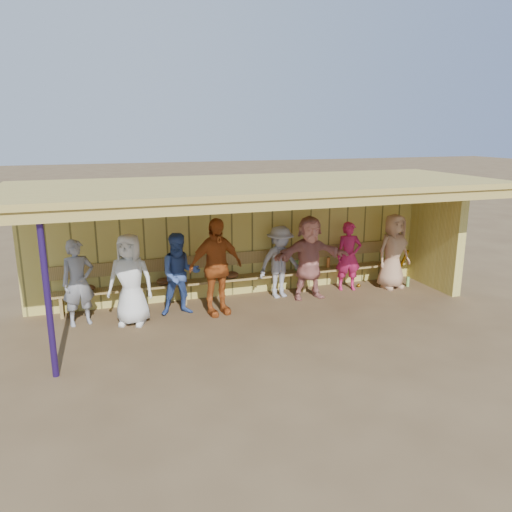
{
  "coord_description": "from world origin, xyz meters",
  "views": [
    {
      "loc": [
        -2.96,
        -8.43,
        3.42
      ],
      "look_at": [
        0.0,
        0.35,
        1.05
      ],
      "focal_mm": 35.0,
      "sensor_mm": 36.0,
      "label": 1
    }
  ],
  "objects_px": {
    "player_h": "(393,251)",
    "player_c": "(180,274)",
    "player_f": "(309,258)",
    "bench": "(244,272)",
    "player_e": "(280,262)",
    "player_a": "(78,283)",
    "player_d": "(216,267)",
    "player_b": "(130,280)",
    "player_g": "(349,256)"
  },
  "relations": [
    {
      "from": "player_c",
      "to": "player_d",
      "type": "relative_size",
      "value": 0.85
    },
    {
      "from": "player_h",
      "to": "player_e",
      "type": "bearing_deg",
      "value": 167.57
    },
    {
      "from": "player_e",
      "to": "player_h",
      "type": "bearing_deg",
      "value": -15.07
    },
    {
      "from": "player_d",
      "to": "bench",
      "type": "height_order",
      "value": "player_d"
    },
    {
      "from": "bench",
      "to": "player_d",
      "type": "bearing_deg",
      "value": -134.35
    },
    {
      "from": "bench",
      "to": "player_e",
      "type": "bearing_deg",
      "value": -24.28
    },
    {
      "from": "player_a",
      "to": "bench",
      "type": "xyz_separation_m",
      "value": [
        3.25,
        0.57,
        -0.25
      ]
    },
    {
      "from": "player_e",
      "to": "player_f",
      "type": "relative_size",
      "value": 0.87
    },
    {
      "from": "player_h",
      "to": "bench",
      "type": "relative_size",
      "value": 0.22
    },
    {
      "from": "player_f",
      "to": "player_h",
      "type": "bearing_deg",
      "value": 4.33
    },
    {
      "from": "player_a",
      "to": "player_g",
      "type": "distance_m",
      "value": 5.53
    },
    {
      "from": "bench",
      "to": "player_f",
      "type": "bearing_deg",
      "value": -23.97
    },
    {
      "from": "bench",
      "to": "player_a",
      "type": "bearing_deg",
      "value": -170.12
    },
    {
      "from": "player_g",
      "to": "player_d",
      "type": "bearing_deg",
      "value": -156.3
    },
    {
      "from": "player_b",
      "to": "bench",
      "type": "bearing_deg",
      "value": 41.82
    },
    {
      "from": "player_h",
      "to": "player_g",
      "type": "bearing_deg",
      "value": 160.53
    },
    {
      "from": "player_f",
      "to": "bench",
      "type": "bearing_deg",
      "value": 159.2
    },
    {
      "from": "player_d",
      "to": "bench",
      "type": "distance_m",
      "value": 1.23
    },
    {
      "from": "player_b",
      "to": "player_d",
      "type": "relative_size",
      "value": 0.9
    },
    {
      "from": "player_c",
      "to": "bench",
      "type": "bearing_deg",
      "value": 24.87
    },
    {
      "from": "player_h",
      "to": "bench",
      "type": "height_order",
      "value": "player_h"
    },
    {
      "from": "player_d",
      "to": "player_f",
      "type": "relative_size",
      "value": 1.07
    },
    {
      "from": "player_a",
      "to": "player_c",
      "type": "xyz_separation_m",
      "value": [
        1.8,
        -0.06,
        0.0
      ]
    },
    {
      "from": "player_b",
      "to": "player_e",
      "type": "relative_size",
      "value": 1.1
    },
    {
      "from": "player_f",
      "to": "player_h",
      "type": "relative_size",
      "value": 1.04
    },
    {
      "from": "player_g",
      "to": "bench",
      "type": "relative_size",
      "value": 0.2
    },
    {
      "from": "player_c",
      "to": "player_g",
      "type": "distance_m",
      "value": 3.74
    },
    {
      "from": "player_a",
      "to": "player_d",
      "type": "xyz_separation_m",
      "value": [
        2.44,
        -0.26,
        0.14
      ]
    },
    {
      "from": "player_a",
      "to": "player_f",
      "type": "xyz_separation_m",
      "value": [
        4.48,
        0.02,
        0.08
      ]
    },
    {
      "from": "player_g",
      "to": "bench",
      "type": "distance_m",
      "value": 2.3
    },
    {
      "from": "player_e",
      "to": "player_g",
      "type": "height_order",
      "value": "player_e"
    },
    {
      "from": "player_g",
      "to": "player_h",
      "type": "distance_m",
      "value": 1.01
    },
    {
      "from": "player_f",
      "to": "player_g",
      "type": "distance_m",
      "value": 1.08
    },
    {
      "from": "player_b",
      "to": "player_c",
      "type": "relative_size",
      "value": 1.06
    },
    {
      "from": "player_c",
      "to": "player_e",
      "type": "distance_m",
      "value": 2.15
    },
    {
      "from": "player_b",
      "to": "player_h",
      "type": "height_order",
      "value": "player_b"
    },
    {
      "from": "player_b",
      "to": "bench",
      "type": "distance_m",
      "value": 2.53
    },
    {
      "from": "player_b",
      "to": "player_e",
      "type": "xyz_separation_m",
      "value": [
        3.05,
        0.53,
        -0.07
      ]
    },
    {
      "from": "player_e",
      "to": "player_f",
      "type": "xyz_separation_m",
      "value": [
        0.55,
        -0.24,
        0.11
      ]
    },
    {
      "from": "player_a",
      "to": "player_h",
      "type": "bearing_deg",
      "value": -13.8
    },
    {
      "from": "player_d",
      "to": "player_h",
      "type": "xyz_separation_m",
      "value": [
        4.07,
        0.33,
        -0.1
      ]
    },
    {
      "from": "player_b",
      "to": "player_g",
      "type": "height_order",
      "value": "player_b"
    },
    {
      "from": "player_e",
      "to": "player_c",
      "type": "bearing_deg",
      "value": 177.82
    },
    {
      "from": "player_c",
      "to": "player_h",
      "type": "distance_m",
      "value": 4.71
    },
    {
      "from": "player_h",
      "to": "player_a",
      "type": "bearing_deg",
      "value": 172.55
    },
    {
      "from": "player_h",
      "to": "player_c",
      "type": "bearing_deg",
      "value": 173.43
    },
    {
      "from": "player_e",
      "to": "player_f",
      "type": "bearing_deg",
      "value": -34.24
    },
    {
      "from": "player_a",
      "to": "player_b",
      "type": "height_order",
      "value": "player_b"
    },
    {
      "from": "player_e",
      "to": "player_f",
      "type": "distance_m",
      "value": 0.61
    },
    {
      "from": "player_c",
      "to": "player_h",
      "type": "height_order",
      "value": "player_h"
    }
  ]
}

